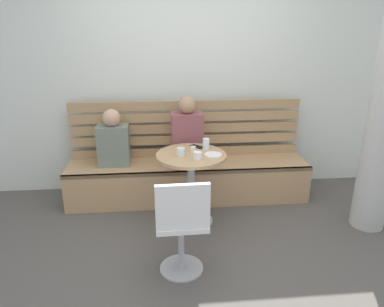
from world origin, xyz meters
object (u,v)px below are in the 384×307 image
Objects in this scene: cafe_table at (191,175)px; person_child_left at (113,141)px; cup_glass_short at (181,152)px; white_chair at (182,224)px; person_adult at (187,135)px; phone_on_table at (197,147)px; cup_ceramic_white at (198,156)px; booth_bench at (188,181)px; plate_small at (213,155)px; cup_espresso_small at (193,149)px; cup_water_clear at (206,144)px.

cafe_table is 1.17× the size of person_child_left.
cup_glass_short reaches higher than cafe_table.
person_child_left reaches higher than white_chair.
phone_on_table is (0.08, -0.29, -0.04)m from person_adult.
person_adult reaches higher than white_chair.
person_child_left is (-0.80, 0.56, 0.20)m from cafe_table.
white_chair is 10.63× the size of cup_ceramic_white.
person_child_left is at bearing 177.44° from booth_bench.
plate_small reaches higher than phone_on_table.
person_adult is at bearing -115.57° from booth_bench.
white_chair is at bearing -93.39° from cup_glass_short.
white_chair is at bearing -106.10° from cup_ceramic_white.
cafe_table is 9.25× the size of cup_ceramic_white.
person_adult is (0.15, 1.31, 0.32)m from white_chair.
white_chair reaches higher than cup_espresso_small.
cup_ceramic_white is 0.18m from plate_small.
person_adult reaches higher than cup_espresso_small.
person_adult is 0.64m from cup_ceramic_white.
booth_bench is at bearing -2.56° from person_child_left.
cup_water_clear is at bearing 27.75° from cup_espresso_small.
person_child_left is 7.88× the size of cup_ceramic_white.
cup_glass_short is at bearing -158.19° from cafe_table.
cup_water_clear reaches higher than phone_on_table.
plate_small is at bearing -14.95° from cafe_table.
cup_water_clear is 0.12m from phone_on_table.
cafe_table is 0.97× the size of person_adult.
person_child_left is 0.93m from cup_glass_short.
person_child_left is (-0.81, 0.07, -0.07)m from person_adult.
white_chair is 15.18× the size of cup_espresso_small.
cup_glass_short is (0.05, 0.77, 0.32)m from white_chair.
white_chair is (-0.16, -1.34, 0.24)m from booth_bench.
person_child_left is (-0.66, 1.38, 0.25)m from white_chair.
plate_small is (0.05, -0.19, -0.05)m from cup_water_clear.
booth_bench is 0.62m from phone_on_table.
cup_ceramic_white reaches higher than plate_small.
person_adult reaches higher than phone_on_table.
person_child_left is 0.97m from cup_espresso_small.
cafe_table reaches higher than booth_bench.
plate_small is at bearing -71.76° from booth_bench.
booth_bench is at bearing 108.24° from plate_small.
cup_espresso_small reaches higher than phone_on_table.
cup_ceramic_white reaches higher than cup_espresso_small.
cafe_table is 0.31m from phone_on_table.
cup_espresso_small is at bearing 67.89° from cafe_table.
cafe_table is 0.56m from person_adult.
white_chair is at bearing -96.88° from booth_bench.
cafe_table is at bearing -158.28° from phone_on_table.
cup_glass_short reaches higher than phone_on_table.
cup_espresso_small is at bearing 38.56° from cup_glass_short.
plate_small reaches higher than booth_bench.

